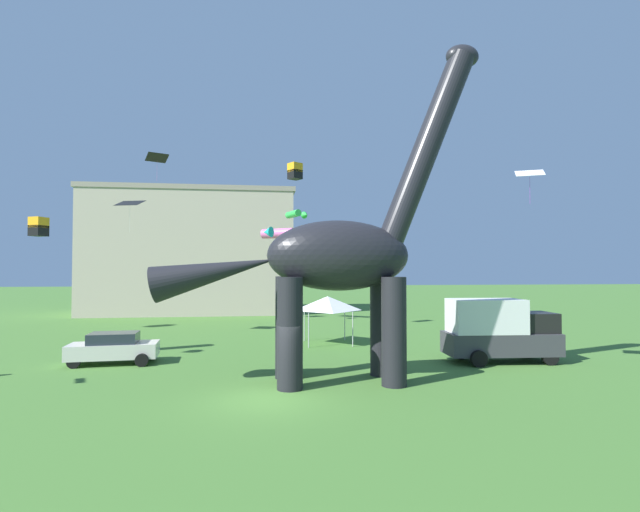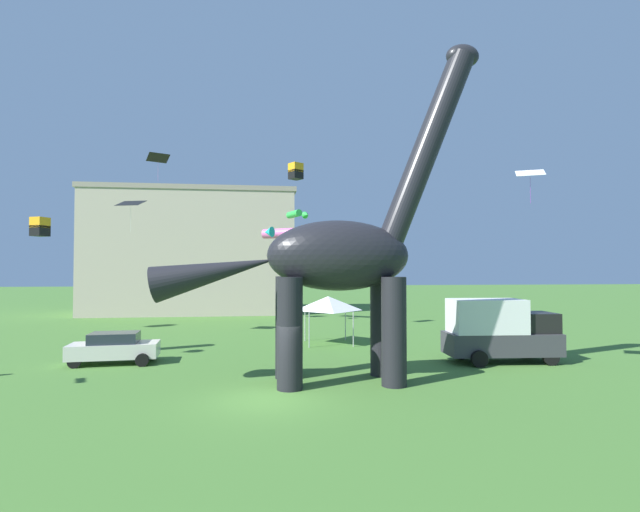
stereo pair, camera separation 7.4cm
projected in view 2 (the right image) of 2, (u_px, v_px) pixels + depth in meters
The scene contains 13 objects.
ground_plane at pixel (268, 400), 17.07m from camera, with size 240.00×240.00×0.00m, color #42702D.
dinosaur_sculpture at pixel (337, 256), 19.93m from camera, with size 14.00×2.97×14.64m.
parked_sedan_left at pixel (114, 347), 23.62m from camera, with size 4.33×2.11×1.55m.
parked_box_truck at pixel (499, 330), 24.01m from camera, with size 5.73×2.46×3.20m.
festival_canopy_tent at pixel (328, 303), 29.99m from camera, with size 3.15×3.15×3.00m.
kite_far_right at pixel (158, 158), 39.02m from camera, with size 2.03×1.81×2.19m.
kite_mid_right at pixel (277, 233), 42.15m from camera, with size 3.09×3.27×0.92m.
kite_apex at pixel (296, 171), 35.82m from camera, with size 1.17×1.17×1.21m.
kite_far_left at pixel (297, 214), 39.07m from camera, with size 2.02×2.10×0.60m.
kite_mid_center at pixel (40, 227), 34.79m from camera, with size 1.29×1.29×1.40m.
kite_drifting at pixel (131, 203), 32.64m from camera, with size 2.03×1.68×2.27m.
kite_mid_left at pixel (530, 173), 21.35m from camera, with size 1.45×1.27×1.60m.
background_building_block at pixel (193, 252), 51.20m from camera, with size 21.77×8.65×13.23m.
Camera 2 is at (-0.30, -17.31, 4.71)m, focal length 26.57 mm.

